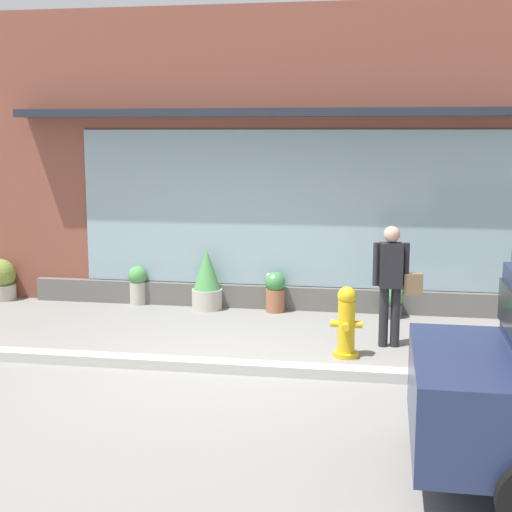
# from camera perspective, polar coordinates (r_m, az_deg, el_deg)

# --- Properties ---
(ground_plane) EXTENTS (60.00, 60.00, 0.00)m
(ground_plane) POSITION_cam_1_polar(r_m,az_deg,el_deg) (8.97, -2.59, -8.32)
(ground_plane) COLOR gray
(curb_strip) EXTENTS (14.00, 0.24, 0.12)m
(curb_strip) POSITION_cam_1_polar(r_m,az_deg,el_deg) (8.77, -2.88, -8.33)
(curb_strip) COLOR #B2B2AD
(curb_strip) RESTS_ON ground_plane
(storefront) EXTENTS (14.00, 0.81, 4.61)m
(storefront) POSITION_cam_1_polar(r_m,az_deg,el_deg) (11.68, 0.79, 7.11)
(storefront) COLOR brown
(storefront) RESTS_ON ground_plane
(fire_hydrant) EXTENTS (0.39, 0.35, 0.88)m
(fire_hydrant) POSITION_cam_1_polar(r_m,az_deg,el_deg) (9.25, 6.88, -5.01)
(fire_hydrant) COLOR gold
(fire_hydrant) RESTS_ON ground_plane
(pedestrian_with_handbag) EXTENTS (0.64, 0.24, 1.56)m
(pedestrian_with_handbag) POSITION_cam_1_polar(r_m,az_deg,el_deg) (9.68, 10.34, -1.68)
(pedestrian_with_handbag) COLOR #232328
(pedestrian_with_handbag) RESTS_ON ground_plane
(potted_plant_by_entrance) EXTENTS (0.35, 0.35, 0.49)m
(potted_plant_by_entrance) POSITION_cam_1_polar(r_m,az_deg,el_deg) (11.33, 10.25, -3.37)
(potted_plant_by_entrance) COLOR #4C4C51
(potted_plant_by_entrance) RESTS_ON ground_plane
(potted_plant_low_front) EXTENTS (0.49, 0.49, 0.67)m
(potted_plant_low_front) POSITION_cam_1_polar(r_m,az_deg,el_deg) (13.01, -18.83, -1.72)
(potted_plant_low_front) COLOR #B7B2A3
(potted_plant_low_front) RESTS_ON ground_plane
(potted_plant_corner_tall) EXTENTS (0.31, 0.31, 0.62)m
(potted_plant_corner_tall) POSITION_cam_1_polar(r_m,az_deg,el_deg) (11.49, 1.47, -2.67)
(potted_plant_corner_tall) COLOR #9E6042
(potted_plant_corner_tall) RESTS_ON ground_plane
(potted_plant_window_left) EXTENTS (0.30, 0.30, 0.61)m
(potted_plant_window_left) POSITION_cam_1_polar(r_m,az_deg,el_deg) (12.14, -8.98, -2.07)
(potted_plant_window_left) COLOR #B7B2A3
(potted_plant_window_left) RESTS_ON ground_plane
(potted_plant_doorstep) EXTENTS (0.47, 0.47, 0.95)m
(potted_plant_doorstep) POSITION_cam_1_polar(r_m,az_deg,el_deg) (11.65, -3.75, -1.87)
(potted_plant_doorstep) COLOR #B7B2A3
(potted_plant_doorstep) RESTS_ON ground_plane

